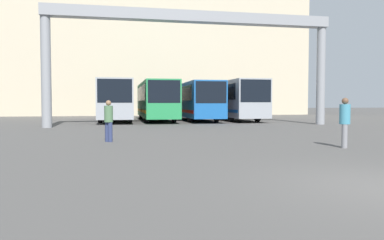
# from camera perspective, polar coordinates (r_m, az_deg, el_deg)

# --- Properties ---
(building_backdrop) EXTENTS (38.70, 12.00, 14.97)m
(building_backdrop) POSITION_cam_1_polar(r_m,az_deg,el_deg) (51.31, -5.74, 9.28)
(building_backdrop) COLOR beige
(building_backdrop) RESTS_ON ground
(overhead_gantry) EXTENTS (18.97, 0.80, 7.50)m
(overhead_gantry) POSITION_cam_1_polar(r_m,az_deg,el_deg) (25.11, 0.22, 12.82)
(overhead_gantry) COLOR gray
(overhead_gantry) RESTS_ON ground
(bus_slot_0) EXTENTS (2.59, 11.89, 3.27)m
(bus_slot_0) POSITION_cam_1_polar(r_m,az_deg,el_deg) (32.10, -11.59, 3.21)
(bus_slot_0) COLOR #999EA5
(bus_slot_0) RESTS_ON ground
(bus_slot_1) EXTENTS (2.53, 11.87, 3.23)m
(bus_slot_1) POSITION_cam_1_polar(r_m,az_deg,el_deg) (32.25, -5.53, 3.21)
(bus_slot_1) COLOR #268C4C
(bus_slot_1) RESTS_ON ground
(bus_slot_2) EXTENTS (2.52, 11.69, 3.18)m
(bus_slot_2) POSITION_cam_1_polar(r_m,az_deg,el_deg) (32.68, 0.43, 3.17)
(bus_slot_2) COLOR #1959A5
(bus_slot_2) RESTS_ON ground
(bus_slot_3) EXTENTS (2.61, 11.65, 3.35)m
(bus_slot_3) POSITION_cam_1_polar(r_m,az_deg,el_deg) (33.51, 6.15, 3.30)
(bus_slot_3) COLOR #999EA5
(bus_slot_3) RESTS_ON ground
(pedestrian_far_center) EXTENTS (0.35, 0.35, 1.70)m
(pedestrian_far_center) POSITION_cam_1_polar(r_m,az_deg,el_deg) (13.66, 22.25, -0.19)
(pedestrian_far_center) COLOR gray
(pedestrian_far_center) RESTS_ON ground
(pedestrian_mid_right) EXTENTS (0.34, 0.34, 1.63)m
(pedestrian_mid_right) POSITION_cam_1_polar(r_m,az_deg,el_deg) (14.97, -12.59, 0.03)
(pedestrian_mid_right) COLOR navy
(pedestrian_mid_right) RESTS_ON ground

